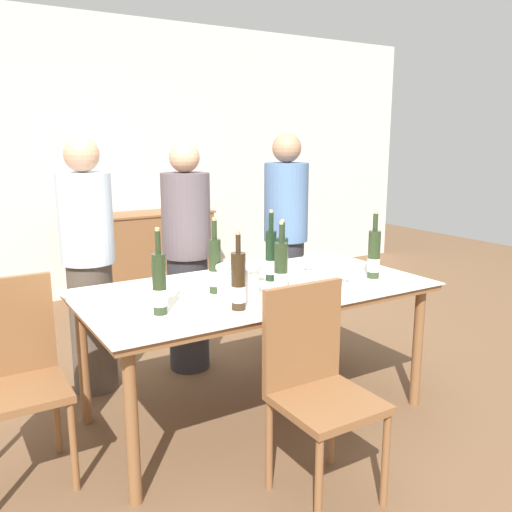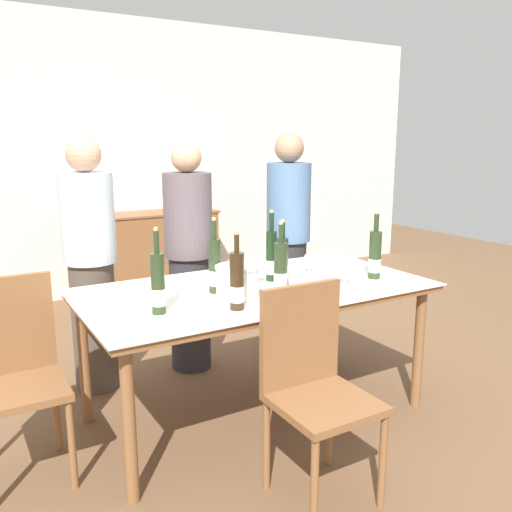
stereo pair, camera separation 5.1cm
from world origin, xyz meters
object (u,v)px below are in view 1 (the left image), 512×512
at_px(dining_table, 256,298).
at_px(chair_near_front, 315,377).
at_px(wine_bottle_1, 215,267).
at_px(wine_bottle_3, 159,285).
at_px(person_guest_left, 187,259).
at_px(wine_bottle_4, 271,256).
at_px(wine_bottle_6, 238,283).
at_px(chair_left_end, 14,367).
at_px(ice_bucket, 238,281).
at_px(wine_glass_2, 257,266).
at_px(wine_glass_0, 308,259).
at_px(wine_glass_3, 345,269).
at_px(sideboard_cabinet, 144,254).
at_px(person_host, 89,268).
at_px(wine_bottle_0, 281,270).
at_px(wine_bottle_5, 374,255).
at_px(wine_bottle_2, 282,262).
at_px(wine_glass_1, 239,268).
at_px(person_guest_right, 286,243).

bearing_deg(dining_table, chair_near_front, -100.45).
bearing_deg(wine_bottle_1, wine_bottle_3, -154.09).
xyz_separation_m(wine_bottle_1, person_guest_left, (0.19, 0.80, -0.13)).
bearing_deg(person_guest_left, wine_bottle_1, -103.66).
distance_m(wine_bottle_4, wine_bottle_6, 0.58).
bearing_deg(person_guest_left, dining_table, -86.07).
bearing_deg(chair_left_end, wine_bottle_3, -22.60).
bearing_deg(ice_bucket, wine_glass_2, 38.41).
bearing_deg(wine_bottle_6, wine_glass_0, 29.77).
bearing_deg(wine_glass_2, ice_bucket, -141.59).
xyz_separation_m(wine_bottle_4, wine_glass_3, (0.31, -0.31, -0.05)).
relative_size(sideboard_cabinet, person_host, 0.91).
xyz_separation_m(sideboard_cabinet, wine_bottle_0, (-0.27, -2.95, 0.48)).
distance_m(wine_bottle_5, person_host, 1.77).
xyz_separation_m(wine_bottle_0, wine_glass_0, (0.41, 0.30, -0.05)).
relative_size(wine_bottle_2, wine_bottle_3, 0.90).
distance_m(wine_glass_0, chair_near_front, 1.09).
xyz_separation_m(wine_bottle_6, wine_glass_0, (0.74, 0.43, -0.05)).
distance_m(sideboard_cabinet, person_host, 2.23).
height_order(ice_bucket, wine_bottle_6, wine_bottle_6).
distance_m(wine_bottle_4, wine_glass_2, 0.12).
bearing_deg(wine_bottle_2, wine_bottle_0, -125.99).
distance_m(sideboard_cabinet, wine_bottle_5, 3.03).
xyz_separation_m(wine_bottle_1, person_host, (-0.47, 0.82, -0.11)).
distance_m(person_host, person_guest_left, 0.67).
height_order(sideboard_cabinet, wine_glass_0, wine_glass_0).
distance_m(wine_bottle_0, wine_glass_3, 0.42).
relative_size(ice_bucket, wine_glass_1, 1.58).
relative_size(wine_glass_3, chair_left_end, 0.15).
height_order(wine_bottle_5, wine_glass_0, wine_bottle_5).
relative_size(wine_bottle_4, wine_glass_1, 2.82).
relative_size(ice_bucket, wine_glass_2, 1.59).
bearing_deg(person_guest_right, wine_glass_3, -105.88).
bearing_deg(wine_bottle_2, wine_bottle_1, 174.63).
xyz_separation_m(wine_bottle_2, wine_glass_3, (0.29, -0.21, -0.03)).
relative_size(wine_bottle_2, wine_glass_2, 2.54).
xyz_separation_m(wine_bottle_6, wine_glass_3, (0.75, 0.07, -0.04)).
bearing_deg(wine_glass_3, sideboard_cabinet, 92.61).
xyz_separation_m(wine_glass_1, person_guest_right, (0.81, 0.71, -0.05)).
relative_size(sideboard_cabinet, chair_near_front, 1.53).
bearing_deg(dining_table, wine_bottle_3, -164.85).
bearing_deg(wine_bottle_2, ice_bucket, -162.34).
xyz_separation_m(wine_bottle_2, wine_glass_0, (0.29, 0.14, -0.05)).
xyz_separation_m(wine_bottle_5, wine_glass_1, (-0.78, 0.28, -0.04)).
bearing_deg(wine_bottle_3, wine_bottle_1, 25.91).
xyz_separation_m(wine_bottle_0, person_guest_left, (-0.10, 1.00, -0.12)).
height_order(wine_bottle_6, person_guest_right, person_guest_right).
height_order(sideboard_cabinet, person_guest_right, person_guest_right).
distance_m(wine_bottle_0, chair_left_end, 1.40).
bearing_deg(chair_left_end, chair_near_front, -35.86).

